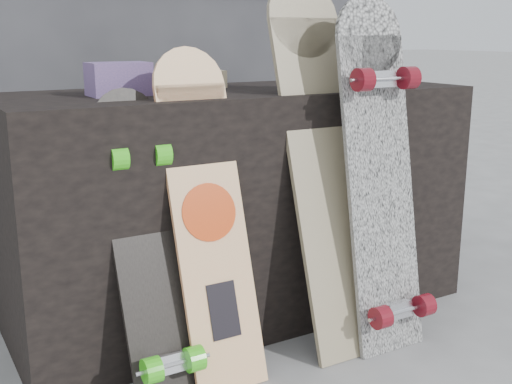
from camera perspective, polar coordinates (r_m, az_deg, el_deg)
ground at (r=2.03m, az=5.71°, el=-15.24°), size 60.00×60.00×0.00m
vendor_table at (r=2.27m, az=-1.44°, el=-1.02°), size 1.60×0.60×0.80m
booth at (r=2.97m, az=-9.77°, el=15.98°), size 2.40×0.22×2.20m
merch_box_purple at (r=2.02m, az=-12.11°, el=9.79°), size 0.18×0.12×0.10m
merch_box_small at (r=2.48m, az=9.73°, el=10.83°), size 0.14×0.14×0.12m
merch_box_flat at (r=2.26m, az=-5.68°, el=9.93°), size 0.22×0.10×0.06m
longboard_geisha at (r=1.83m, az=-4.35°, el=-1.39°), size 0.22×0.30×0.95m
longboard_celtic at (r=2.03m, az=6.04°, el=3.34°), size 0.26×0.37×1.16m
longboard_cascadia at (r=2.03m, az=11.09°, el=1.89°), size 0.25×0.28×1.10m
skateboard_dark at (r=1.80m, az=-9.60°, el=-4.26°), size 0.19×0.36×0.84m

